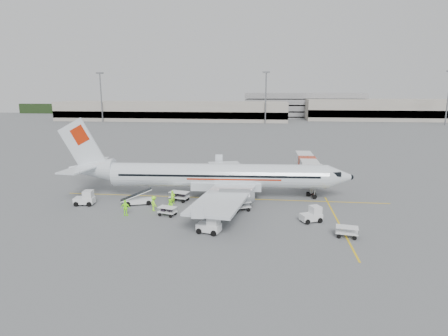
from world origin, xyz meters
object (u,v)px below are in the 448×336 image
Objects in this scene: aircraft at (219,160)px; tug_aft at (84,198)px; jet_bridge at (307,171)px; belt_loader at (138,195)px; tug_fore at (311,214)px; tug_mid at (209,224)px.

tug_aft is at bearing -165.57° from aircraft.
aircraft is at bearing -147.69° from jet_bridge.
tug_fore is at bearing -30.95° from belt_loader.
belt_loader is at bearing 144.48° from tug_fore.
tug_aft is (-6.76, -1.03, -0.35)m from belt_loader.
aircraft is at bearing 106.88° from tug_mid.
jet_bridge is (12.55, 8.20, -3.05)m from aircraft.
jet_bridge reaches higher than tug_mid.
aircraft is 13.70m from tug_mid.
tug_aft is at bearing 149.11° from tug_fore.
tug_mid is (-10.83, -4.56, 0.03)m from tug_fore.
tug_fore is (-1.10, -16.61, -1.34)m from jet_bridge.
jet_bridge is 7.13× the size of tug_mid.
tug_fore is 0.97× the size of tug_mid.
aircraft is 15.30m from jet_bridge.
tug_aft is at bearing 168.60° from belt_loader.
jet_bridge is 24.34m from tug_mid.
aircraft reaches higher than tug_mid.
aircraft is at bearing 11.63° from tug_aft.
jet_bridge is 32.26m from tug_aft.
tug_fore is at bearing -94.65° from jet_bridge.
tug_aft reaches higher than tug_fore.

